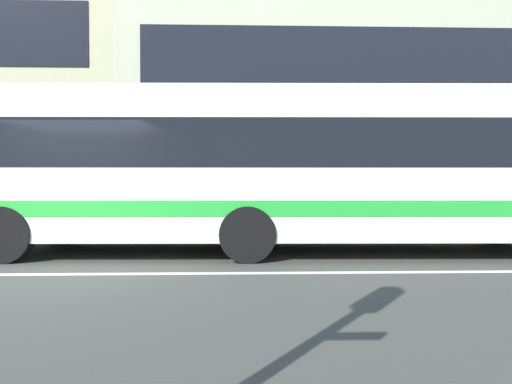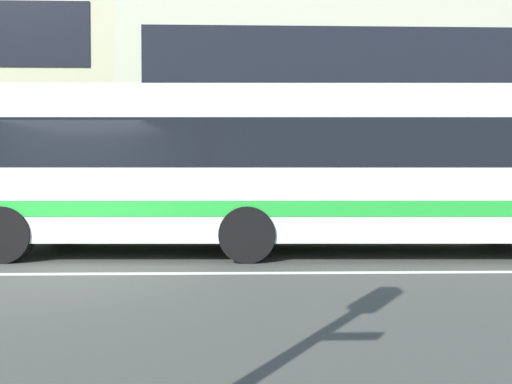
# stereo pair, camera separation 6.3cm
# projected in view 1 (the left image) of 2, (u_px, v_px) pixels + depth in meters

# --- Properties ---
(ground_plane) EXTENTS (160.00, 160.00, 0.00)m
(ground_plane) POSITION_uv_depth(u_px,v_px,m) (49.00, 275.00, 6.82)
(ground_plane) COLOR #42433D
(lane_centre_line) EXTENTS (60.00, 0.16, 0.01)m
(lane_centre_line) POSITION_uv_depth(u_px,v_px,m) (49.00, 274.00, 6.82)
(lane_centre_line) COLOR silver
(lane_centre_line) RESTS_ON ground_plane
(hedge_row_far) EXTENTS (22.87, 1.10, 1.05)m
(hedge_row_far) POSITION_uv_depth(u_px,v_px,m) (47.00, 215.00, 12.20)
(hedge_row_far) COLOR #2B5A1B
(hedge_row_far) RESTS_ON ground_plane
(apartment_block_right) EXTENTS (22.54, 9.98, 9.94)m
(apartment_block_right) POSITION_uv_depth(u_px,v_px,m) (393.00, 105.00, 20.30)
(apartment_block_right) COLOR #BABC9C
(apartment_block_right) RESTS_ON ground_plane
(transit_bus) EXTENTS (12.14, 2.92, 3.19)m
(transit_bus) POSITION_uv_depth(u_px,v_px,m) (285.00, 166.00, 8.99)
(transit_bus) COLOR silver
(transit_bus) RESTS_ON ground_plane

